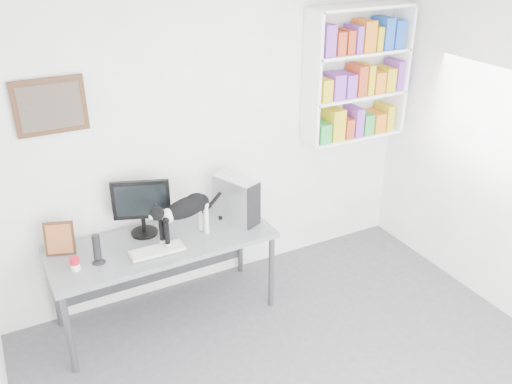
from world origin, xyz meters
The scene contains 11 objects.
room centered at (0.00, 0.00, 1.35)m, with size 4.01×4.01×2.70m.
bookshelf centered at (1.40, 1.85, 1.85)m, with size 1.03×0.28×1.24m, color white.
wall_art centered at (-1.30, 1.97, 1.90)m, with size 0.52×0.04×0.42m, color #4C3018.
desk centered at (-0.66, 1.60, 0.38)m, with size 1.83×0.71×0.76m, color slate.
monitor centered at (-0.75, 1.78, 1.01)m, with size 0.47×0.23×0.50m, color black.
keyboard centered at (-0.75, 1.46, 0.78)m, with size 0.43×0.17×0.03m, color beige.
pc_tower centered at (0.04, 1.64, 0.96)m, with size 0.18×0.40×0.40m, color silver.
speaker centered at (-1.19, 1.53, 0.89)m, with size 0.11×0.11×0.25m, color black.
leaning_print centered at (-1.42, 1.79, 0.90)m, with size 0.23×0.09×0.28m, color #4C3018.
soup_can centered at (-1.37, 1.51, 0.81)m, with size 0.07×0.07×0.10m, color red.
cat centered at (-0.46, 1.54, 0.96)m, with size 0.63×0.17×0.39m, color black, non-canonical shape.
Camera 1 is at (-1.73, -2.13, 3.10)m, focal length 38.00 mm.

